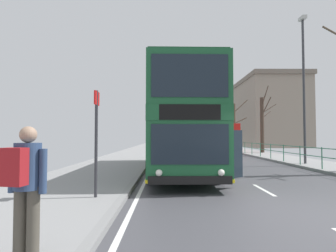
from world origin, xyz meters
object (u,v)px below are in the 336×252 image
at_px(bus_stop_sign_near, 96,132).
at_px(bare_tree_far_00, 262,123).
at_px(double_decker_bus_main, 179,124).
at_px(background_bus_far_lane, 218,137).
at_px(pedestrian_with_backpack, 26,181).
at_px(bare_tree_far_02, 235,124).
at_px(background_building_00, 265,113).
at_px(street_lamp_far_side, 304,79).

height_order(bus_stop_sign_near, bare_tree_far_00, bare_tree_far_00).
xyz_separation_m(double_decker_bus_main, bare_tree_far_00, (9.12, 14.59, 0.77)).
relative_size(background_bus_far_lane, bare_tree_far_00, 1.54).
bearing_deg(pedestrian_with_backpack, bare_tree_far_02, 72.00).
height_order(bare_tree_far_02, background_building_00, background_building_00).
xyz_separation_m(bare_tree_far_02, background_building_00, (8.89, 13.34, 2.62)).
distance_m(double_decker_bus_main, pedestrian_with_backpack, 10.32).
relative_size(double_decker_bus_main, pedestrian_with_backpack, 6.49).
bearing_deg(background_building_00, pedestrian_with_backpack, -112.83).
bearing_deg(double_decker_bus_main, street_lamp_far_side, 20.89).
distance_m(bus_stop_sign_near, background_building_00, 48.20).
bearing_deg(street_lamp_far_side, bus_stop_sign_near, -137.64).
bearing_deg(background_bus_far_lane, bare_tree_far_02, 56.18).
distance_m(double_decker_bus_main, bus_stop_sign_near, 6.73).
distance_m(background_bus_far_lane, pedestrian_with_backpack, 30.54).
xyz_separation_m(bare_tree_far_00, bare_tree_far_02, (-0.49, 9.49, 0.32)).
xyz_separation_m(double_decker_bus_main, street_lamp_far_side, (7.60, 2.90, 2.84)).
distance_m(bare_tree_far_00, background_building_00, 24.49).
relative_size(street_lamp_far_side, bare_tree_far_00, 1.34).
distance_m(street_lamp_far_side, bare_tree_far_00, 11.97).
relative_size(bus_stop_sign_near, street_lamp_far_side, 0.32).
bearing_deg(bare_tree_far_02, bus_stop_sign_near, -110.05).
height_order(double_decker_bus_main, background_bus_far_lane, double_decker_bus_main).
relative_size(bus_stop_sign_near, bare_tree_far_02, 0.39).
bearing_deg(background_building_00, bare_tree_far_02, -123.68).
xyz_separation_m(double_decker_bus_main, pedestrian_with_backpack, (-2.43, -9.96, -1.18)).
distance_m(double_decker_bus_main, bare_tree_far_02, 25.60).
distance_m(double_decker_bus_main, background_building_00, 41.48).
xyz_separation_m(street_lamp_far_side, background_building_00, (9.92, 34.51, 0.87)).
relative_size(pedestrian_with_backpack, bare_tree_far_02, 0.24).
height_order(street_lamp_far_side, bare_tree_far_02, street_lamp_far_side).
bearing_deg(street_lamp_far_side, pedestrian_with_backpack, -127.94).
xyz_separation_m(pedestrian_with_backpack, bare_tree_far_00, (11.55, 24.55, 1.96)).
distance_m(background_bus_far_lane, bus_stop_sign_near, 26.99).
bearing_deg(double_decker_bus_main, bare_tree_far_02, 70.28).
relative_size(pedestrian_with_backpack, street_lamp_far_side, 0.19).
distance_m(bare_tree_far_02, background_building_00, 16.24).
bearing_deg(bare_tree_far_00, street_lamp_far_side, -97.41).
height_order(double_decker_bus_main, bare_tree_far_00, bare_tree_far_00).
xyz_separation_m(bus_stop_sign_near, street_lamp_far_side, (10.04, 9.16, 3.31)).
relative_size(bare_tree_far_00, background_building_00, 0.36).
distance_m(background_bus_far_lane, background_building_00, 21.96).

